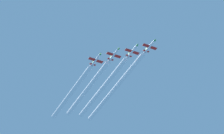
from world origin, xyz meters
name	(u,v)px	position (x,y,z in m)	size (l,w,h in m)	color
jet_lead	(150,46)	(-12.29, 10.81, 244.60)	(9.05, 13.18, 3.17)	silver
jet_second_echelon	(133,51)	(-4.45, 3.52, 243.42)	(9.05, 13.18, 3.17)	silver
jet_third_echelon	(114,54)	(4.37, -3.04, 242.32)	(9.05, 13.18, 3.17)	silver
jet_fourth_echelon	(96,59)	(12.51, -10.59, 240.91)	(9.05, 13.18, 3.17)	silver
smoke_trail_lead	(116,88)	(-12.29, -33.80, 244.57)	(2.82, 77.27, 2.82)	white
smoke_trail_second_echelon	(103,88)	(-4.45, -36.03, 243.39)	(2.82, 67.13, 2.82)	white
smoke_trail_third_echelon	(88,88)	(4.37, -39.66, 242.28)	(2.82, 61.27, 2.82)	white
smoke_trail_fourth_echelon	(72,92)	(12.51, -46.53, 240.88)	(2.82, 59.91, 2.82)	white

